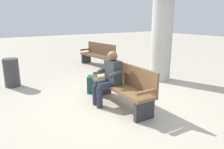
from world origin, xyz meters
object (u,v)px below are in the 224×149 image
bench_near (124,85)px  bench_far (98,54)px  trash_bin (12,73)px  support_pillar (162,25)px  backpack (92,84)px  person_seated (109,76)px

bench_near → bench_far: size_ratio=1.00×
bench_far → trash_bin: size_ratio=2.34×
bench_near → bench_far: same height
support_pillar → backpack: bearing=86.7°
bench_near → support_pillar: (0.98, -2.16, 1.21)m
bench_far → backpack: bearing=141.9°
bench_near → trash_bin: bench_near is taller
backpack → support_pillar: bearing=-93.3°
bench_far → support_pillar: (-2.81, -0.55, 1.21)m
backpack → support_pillar: support_pillar is taller
person_seated → bench_near: bearing=-135.1°
bench_near → person_seated: bearing=44.9°
bench_near → person_seated: size_ratio=1.55×
backpack → trash_bin: trash_bin is taller
bench_near → trash_bin: 3.33m
person_seated → bench_far: bearing=-24.0°
backpack → bench_far: 3.21m
backpack → person_seated: bearing=175.6°
bench_near → backpack: bearing=11.0°
bench_near → support_pillar: bearing=-62.2°
bench_far → trash_bin: bearing=101.2°
backpack → trash_bin: (1.71, 1.61, 0.18)m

